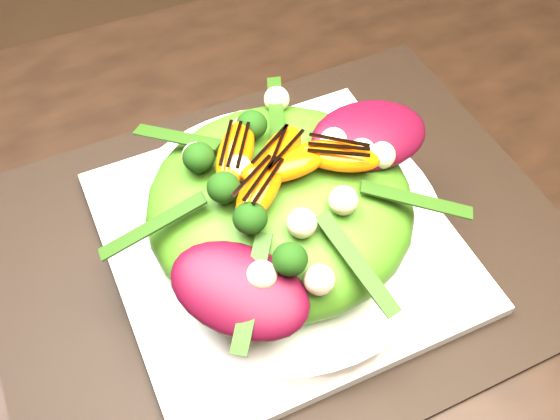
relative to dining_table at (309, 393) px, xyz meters
name	(u,v)px	position (x,y,z in m)	size (l,w,h in m)	color
dining_table	(309,393)	(0.00, 0.00, 0.00)	(1.60, 0.90, 0.75)	black
placemat	(280,244)	(0.03, 0.11, 0.02)	(0.45, 0.34, 0.00)	black
plate_base	(280,240)	(0.03, 0.11, 0.03)	(0.26, 0.26, 0.01)	silver
salad_bowl	(280,229)	(0.03, 0.11, 0.04)	(0.25, 0.25, 0.02)	white
lettuce_mound	(280,205)	(0.03, 0.11, 0.07)	(0.20, 0.20, 0.07)	#417716
radicchio_leaf	(370,135)	(0.10, 0.12, 0.10)	(0.09, 0.06, 0.02)	#3E0615
orange_segment	(267,139)	(0.03, 0.14, 0.11)	(0.06, 0.02, 0.02)	#F35104
broccoli_floret	(193,144)	(-0.02, 0.16, 0.11)	(0.03, 0.03, 0.03)	black
macadamia_nut	(366,197)	(0.07, 0.07, 0.11)	(0.02, 0.02, 0.02)	#FFECB3
balsamic_drizzle	(266,130)	(0.03, 0.14, 0.12)	(0.05, 0.00, 0.00)	black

